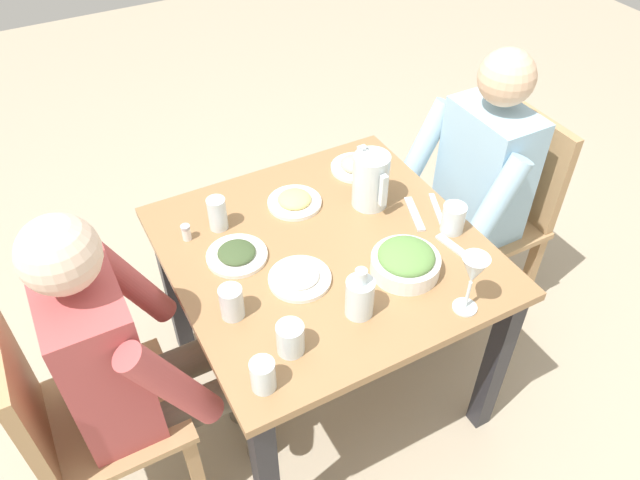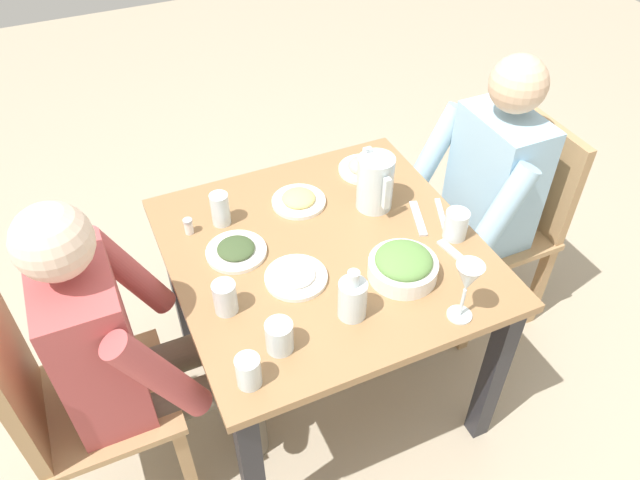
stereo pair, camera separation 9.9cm
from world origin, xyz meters
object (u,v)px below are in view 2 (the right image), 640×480
at_px(dining_table, 325,273).
at_px(salt_shaker, 189,226).
at_px(chair_near, 71,400).
at_px(diner_near, 132,346).
at_px(plate_beans, 363,167).
at_px(water_pitcher, 375,183).
at_px(oil_carafe, 352,300).
at_px(salad_bowl, 403,265).
at_px(water_glass_center, 248,371).
at_px(plate_dolmas, 236,250).
at_px(water_glass_near_left, 225,297).
at_px(chair_far, 510,213).
at_px(diner_far, 472,198).
at_px(plate_fries, 299,200).
at_px(water_glass_far_left, 279,336).
at_px(water_glass_by_pitcher, 220,209).
at_px(wine_glass, 467,280).
at_px(plate_yoghurt, 296,276).
at_px(water_glass_near_right, 456,225).

relative_size(dining_table, salt_shaker, 17.40).
bearing_deg(chair_near, diner_near, 90.00).
relative_size(dining_table, plate_beans, 5.30).
xyz_separation_m(water_pitcher, oil_carafe, (0.40, -0.28, -0.04)).
bearing_deg(salad_bowl, water_glass_center, -72.47).
bearing_deg(water_pitcher, plate_dolmas, -86.18).
height_order(diner_near, water_glass_near_left, diner_near).
distance_m(chair_far, diner_far, 0.25).
distance_m(plate_fries, plate_beans, 0.29).
distance_m(chair_far, water_glass_far_left, 1.20).
height_order(water_glass_far_left, water_glass_by_pitcher, water_glass_by_pitcher).
bearing_deg(chair_near, dining_table, 94.67).
distance_m(salad_bowl, water_glass_by_pitcher, 0.61).
bearing_deg(water_pitcher, wine_glass, -1.01).
height_order(plate_yoghurt, plate_beans, plate_beans).
distance_m(salad_bowl, plate_yoghurt, 0.31).
height_order(water_glass_by_pitcher, salt_shaker, water_glass_by_pitcher).
bearing_deg(water_pitcher, water_glass_near_left, -67.97).
relative_size(water_glass_near_right, salt_shaker, 1.77).
bearing_deg(chair_far, plate_yoghurt, -79.14).
xyz_separation_m(water_pitcher, plate_dolmas, (0.03, -0.49, -0.08)).
distance_m(water_pitcher, water_glass_far_left, 0.66).
distance_m(plate_yoghurt, water_glass_by_pitcher, 0.36).
distance_m(dining_table, plate_fries, 0.27).
bearing_deg(diner_near, plate_fries, 115.48).
height_order(diner_near, water_glass_far_left, diner_near).
xyz_separation_m(diner_far, salt_shaker, (-0.14, -0.99, 0.10)).
xyz_separation_m(chair_far, diner_near, (0.17, -1.46, 0.15)).
xyz_separation_m(diner_near, plate_fries, (-0.30, 0.64, 0.09)).
distance_m(diner_near, water_pitcher, 0.90).
bearing_deg(diner_far, water_glass_far_left, -66.04).
distance_m(plate_yoghurt, water_glass_near_left, 0.23).
bearing_deg(plate_dolmas, salt_shaker, -145.18).
distance_m(diner_far, water_glass_center, 1.12).
bearing_deg(plate_beans, water_glass_center, -44.49).
distance_m(water_pitcher, water_glass_near_right, 0.29).
distance_m(water_glass_near_right, water_glass_far_left, 0.69).
height_order(oil_carafe, salt_shaker, oil_carafe).
relative_size(diner_near, water_pitcher, 6.09).
distance_m(dining_table, water_glass_by_pitcher, 0.39).
bearing_deg(water_glass_near_left, plate_yoghurt, 97.42).
xyz_separation_m(dining_table, diner_far, (-0.10, 0.63, 0.03)).
xyz_separation_m(plate_dolmas, water_glass_by_pitcher, (-0.16, 0.00, 0.04)).
xyz_separation_m(plate_fries, water_glass_far_left, (0.54, -0.28, 0.03)).
bearing_deg(salad_bowl, water_pitcher, 166.68).
height_order(chair_far, plate_yoghurt, chair_far).
height_order(plate_beans, wine_glass, wine_glass).
bearing_deg(water_glass_center, plate_dolmas, 165.60).
height_order(salad_bowl, water_glass_by_pitcher, water_glass_by_pitcher).
bearing_deg(water_glass_near_right, diner_far, 132.79).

